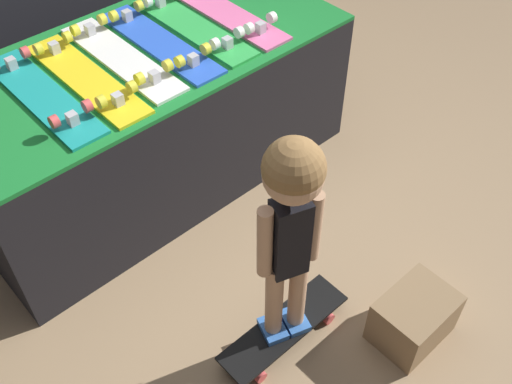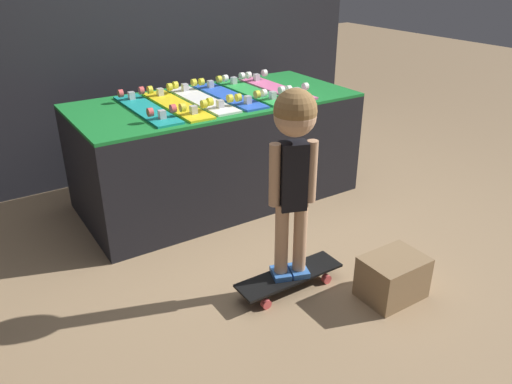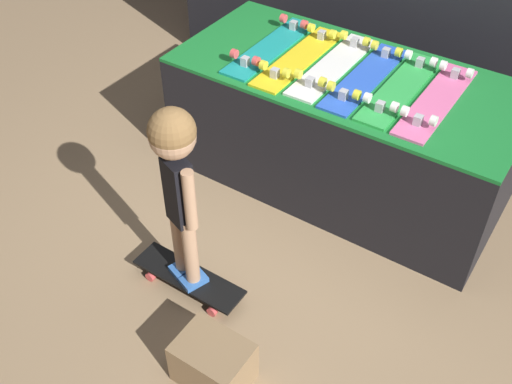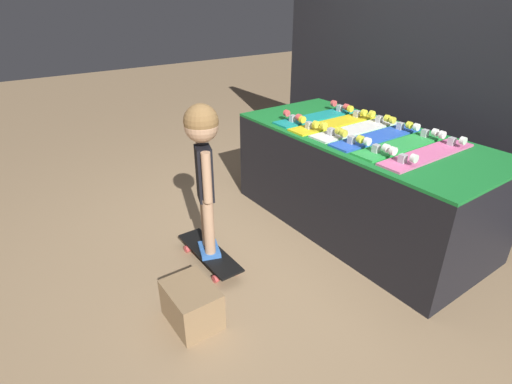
{
  "view_description": "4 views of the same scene",
  "coord_description": "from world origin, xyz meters",
  "px_view_note": "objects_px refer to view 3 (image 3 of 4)",
  "views": [
    {
      "loc": [
        -1.22,
        -1.49,
        2.3
      ],
      "look_at": [
        -0.02,
        -0.17,
        0.46
      ],
      "focal_mm": 42.0,
      "sensor_mm": 36.0,
      "label": 1
    },
    {
      "loc": [
        -1.61,
        -2.37,
        1.68
      ],
      "look_at": [
        -0.21,
        -0.2,
        0.44
      ],
      "focal_mm": 35.0,
      "sensor_mm": 36.0,
      "label": 2
    },
    {
      "loc": [
        1.17,
        -2.05,
        2.48
      ],
      "look_at": [
        -0.09,
        -0.15,
        0.43
      ],
      "focal_mm": 42.0,
      "sensor_mm": 36.0,
      "label": 3
    },
    {
      "loc": [
        1.8,
        -1.62,
        1.7
      ],
      "look_at": [
        -0.17,
        -0.21,
        0.47
      ],
      "focal_mm": 28.0,
      "sensor_mm": 36.0,
      "label": 4
    }
  ],
  "objects_px": {
    "skateboard_teal_on_rack": "(270,46)",
    "skateboard_yellow_on_rack": "(299,57)",
    "skateboard_white_on_rack": "(333,65)",
    "storage_box": "(213,362)",
    "skateboard_blue_on_rack": "(365,76)",
    "skateboard_green_on_rack": "(400,87)",
    "child": "(176,169)",
    "skateboard_on_floor": "(189,278)",
    "skateboard_pink_on_rack": "(437,99)"
  },
  "relations": [
    {
      "from": "skateboard_green_on_rack",
      "to": "child",
      "type": "xyz_separation_m",
      "value": [
        -0.53,
        -1.21,
        0.03
      ]
    },
    {
      "from": "skateboard_yellow_on_rack",
      "to": "child",
      "type": "distance_m",
      "value": 1.2
    },
    {
      "from": "skateboard_pink_on_rack",
      "to": "storage_box",
      "type": "distance_m",
      "value": 1.72
    },
    {
      "from": "skateboard_white_on_rack",
      "to": "storage_box",
      "type": "distance_m",
      "value": 1.73
    },
    {
      "from": "skateboard_yellow_on_rack",
      "to": "storage_box",
      "type": "xyz_separation_m",
      "value": [
        0.5,
        -1.54,
        -0.66
      ]
    },
    {
      "from": "skateboard_blue_on_rack",
      "to": "child",
      "type": "distance_m",
      "value": 1.25
    },
    {
      "from": "skateboard_yellow_on_rack",
      "to": "child",
      "type": "relative_size",
      "value": 0.77
    },
    {
      "from": "skateboard_pink_on_rack",
      "to": "storage_box",
      "type": "relative_size",
      "value": 2.4
    },
    {
      "from": "skateboard_teal_on_rack",
      "to": "skateboard_on_floor",
      "type": "distance_m",
      "value": 1.43
    },
    {
      "from": "skateboard_on_floor",
      "to": "storage_box",
      "type": "relative_size",
      "value": 1.88
    },
    {
      "from": "child",
      "to": "skateboard_blue_on_rack",
      "type": "bearing_deg",
      "value": 94.08
    },
    {
      "from": "skateboard_pink_on_rack",
      "to": "skateboard_teal_on_rack",
      "type": "bearing_deg",
      "value": -179.93
    },
    {
      "from": "skateboard_yellow_on_rack",
      "to": "skateboard_green_on_rack",
      "type": "bearing_deg",
      "value": 1.96
    },
    {
      "from": "skateboard_yellow_on_rack",
      "to": "child",
      "type": "height_order",
      "value": "child"
    },
    {
      "from": "skateboard_white_on_rack",
      "to": "skateboard_green_on_rack",
      "type": "xyz_separation_m",
      "value": [
        0.41,
        -0.01,
        0.0
      ]
    },
    {
      "from": "skateboard_blue_on_rack",
      "to": "skateboard_green_on_rack",
      "type": "relative_size",
      "value": 1.0
    },
    {
      "from": "skateboard_pink_on_rack",
      "to": "skateboard_yellow_on_rack",
      "type": "bearing_deg",
      "value": -178.9
    },
    {
      "from": "skateboard_yellow_on_rack",
      "to": "skateboard_on_floor",
      "type": "relative_size",
      "value": 1.28
    },
    {
      "from": "skateboard_yellow_on_rack",
      "to": "skateboard_pink_on_rack",
      "type": "xyz_separation_m",
      "value": [
        0.81,
        0.02,
        0.0
      ]
    },
    {
      "from": "skateboard_white_on_rack",
      "to": "skateboard_pink_on_rack",
      "type": "height_order",
      "value": "same"
    },
    {
      "from": "skateboard_teal_on_rack",
      "to": "skateboard_green_on_rack",
      "type": "distance_m",
      "value": 0.81
    },
    {
      "from": "skateboard_yellow_on_rack",
      "to": "skateboard_on_floor",
      "type": "height_order",
      "value": "skateboard_yellow_on_rack"
    },
    {
      "from": "skateboard_teal_on_rack",
      "to": "child",
      "type": "height_order",
      "value": "child"
    },
    {
      "from": "skateboard_green_on_rack",
      "to": "skateboard_pink_on_rack",
      "type": "relative_size",
      "value": 1.0
    },
    {
      "from": "skateboard_teal_on_rack",
      "to": "skateboard_blue_on_rack",
      "type": "bearing_deg",
      "value": 0.18
    },
    {
      "from": "skateboard_blue_on_rack",
      "to": "child",
      "type": "height_order",
      "value": "child"
    },
    {
      "from": "skateboard_teal_on_rack",
      "to": "skateboard_on_floor",
      "type": "height_order",
      "value": "skateboard_teal_on_rack"
    },
    {
      "from": "skateboard_on_floor",
      "to": "skateboard_white_on_rack",
      "type": "bearing_deg",
      "value": 84.16
    },
    {
      "from": "skateboard_white_on_rack",
      "to": "storage_box",
      "type": "height_order",
      "value": "skateboard_white_on_rack"
    },
    {
      "from": "skateboard_teal_on_rack",
      "to": "skateboard_yellow_on_rack",
      "type": "xyz_separation_m",
      "value": [
        0.2,
        -0.01,
        0.0
      ]
    },
    {
      "from": "skateboard_teal_on_rack",
      "to": "storage_box",
      "type": "distance_m",
      "value": 1.83
    },
    {
      "from": "skateboard_pink_on_rack",
      "to": "skateboard_on_floor",
      "type": "height_order",
      "value": "skateboard_pink_on_rack"
    },
    {
      "from": "skateboard_white_on_rack",
      "to": "child",
      "type": "distance_m",
      "value": 1.23
    },
    {
      "from": "skateboard_on_floor",
      "to": "storage_box",
      "type": "height_order",
      "value": "storage_box"
    },
    {
      "from": "skateboard_teal_on_rack",
      "to": "child",
      "type": "xyz_separation_m",
      "value": [
        0.28,
        -1.21,
        0.03
      ]
    },
    {
      "from": "skateboard_teal_on_rack",
      "to": "storage_box",
      "type": "xyz_separation_m",
      "value": [
        0.7,
        -1.56,
        -0.66
      ]
    },
    {
      "from": "skateboard_blue_on_rack",
      "to": "storage_box",
      "type": "bearing_deg",
      "value": -86.56
    },
    {
      "from": "skateboard_green_on_rack",
      "to": "skateboard_blue_on_rack",
      "type": "bearing_deg",
      "value": -178.7
    },
    {
      "from": "skateboard_blue_on_rack",
      "to": "skateboard_on_floor",
      "type": "xyz_separation_m",
      "value": [
        -0.33,
        -1.21,
        -0.71
      ]
    },
    {
      "from": "skateboard_blue_on_rack",
      "to": "skateboard_green_on_rack",
      "type": "distance_m",
      "value": 0.2
    },
    {
      "from": "skateboard_teal_on_rack",
      "to": "storage_box",
      "type": "relative_size",
      "value": 2.4
    },
    {
      "from": "skateboard_white_on_rack",
      "to": "skateboard_blue_on_rack",
      "type": "relative_size",
      "value": 1.0
    },
    {
      "from": "skateboard_yellow_on_rack",
      "to": "skateboard_blue_on_rack",
      "type": "xyz_separation_m",
      "value": [
        0.41,
        0.02,
        0.0
      ]
    },
    {
      "from": "skateboard_yellow_on_rack",
      "to": "skateboard_green_on_rack",
      "type": "height_order",
      "value": "same"
    },
    {
      "from": "skateboard_teal_on_rack",
      "to": "skateboard_pink_on_rack",
      "type": "relative_size",
      "value": 1.0
    },
    {
      "from": "skateboard_yellow_on_rack",
      "to": "child",
      "type": "bearing_deg",
      "value": -86.23
    },
    {
      "from": "skateboard_blue_on_rack",
      "to": "skateboard_white_on_rack",
      "type": "bearing_deg",
      "value": 177.0
    },
    {
      "from": "skateboard_green_on_rack",
      "to": "skateboard_on_floor",
      "type": "relative_size",
      "value": 1.28
    },
    {
      "from": "skateboard_yellow_on_rack",
      "to": "storage_box",
      "type": "height_order",
      "value": "skateboard_yellow_on_rack"
    },
    {
      "from": "skateboard_on_floor",
      "to": "skateboard_yellow_on_rack",
      "type": "bearing_deg",
      "value": 93.77
    }
  ]
}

